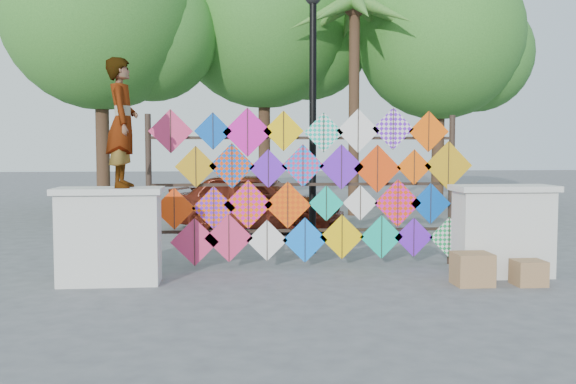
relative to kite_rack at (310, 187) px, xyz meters
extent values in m
plane|color=slate|center=(-0.08, -0.73, -1.21)|extent=(80.00, 80.00, 0.00)
cube|color=silver|center=(-2.78, -0.93, -0.61)|extent=(1.30, 0.55, 1.20)
cube|color=silver|center=(-2.78, -0.93, 0.03)|extent=(1.40, 0.65, 0.08)
cube|color=silver|center=(2.62, -0.93, -0.61)|extent=(1.30, 0.55, 1.20)
cube|color=silver|center=(2.62, -0.93, 0.03)|extent=(1.40, 0.65, 0.08)
cylinder|color=black|center=(-2.38, 0.07, -0.06)|extent=(0.09, 0.09, 2.30)
cylinder|color=black|center=(2.22, 0.07, -0.06)|extent=(0.09, 0.09, 2.30)
cube|color=black|center=(-0.08, 0.07, -0.66)|extent=(4.60, 0.04, 0.04)
cube|color=black|center=(-0.08, 0.07, 0.04)|extent=(4.60, 0.04, 0.04)
cube|color=black|center=(-0.08, 0.07, 0.74)|extent=(4.60, 0.04, 0.04)
cube|color=#D52E60|center=(-2.05, 0.01, 0.83)|extent=(0.65, 0.01, 0.65)
cube|color=black|center=(-2.05, 0.00, 0.83)|extent=(0.01, 0.01, 0.64)
cube|color=#074DBA|center=(-1.43, 0.01, 0.83)|extent=(0.56, 0.01, 0.56)
cube|color=black|center=(-1.43, 0.00, 0.83)|extent=(0.01, 0.01, 0.55)
cube|color=#DE149F|center=(-0.93, 0.01, 0.82)|extent=(0.73, 0.01, 0.73)
cube|color=black|center=(-0.93, 0.00, 0.82)|extent=(0.01, 0.01, 0.72)
cube|color=yellow|center=(-0.39, 0.01, 0.84)|extent=(0.61, 0.01, 0.61)
cube|color=black|center=(-0.39, 0.00, 0.84)|extent=(0.01, 0.01, 0.59)
cube|color=#0BBB98|center=(0.21, 0.01, 0.82)|extent=(0.60, 0.01, 0.60)
cube|color=black|center=(0.21, 0.00, 0.82)|extent=(0.01, 0.01, 0.59)
cube|color=white|center=(0.74, 0.01, 0.84)|extent=(0.66, 0.01, 0.66)
cube|color=black|center=(0.74, 0.00, 0.84)|extent=(0.01, 0.01, 0.65)
cube|color=white|center=(1.27, 0.01, 0.87)|extent=(0.64, 0.01, 0.64)
cube|color=black|center=(1.27, 0.00, 0.87)|extent=(0.01, 0.01, 0.63)
cube|color=#FF5808|center=(1.83, 0.01, 0.83)|extent=(0.63, 0.01, 0.63)
cube|color=black|center=(1.83, 0.00, 0.83)|extent=(0.01, 0.01, 0.62)
cube|color=#C48D11|center=(-1.69, -0.03, 0.31)|extent=(0.61, 0.01, 0.61)
cube|color=black|center=(-1.69, -0.04, 0.31)|extent=(0.01, 0.01, 0.60)
cube|color=#F03D0A|center=(-1.16, -0.03, 0.32)|extent=(0.68, 0.01, 0.68)
cube|color=black|center=(-1.16, -0.04, 0.32)|extent=(0.01, 0.01, 0.67)
cube|color=#671CD3|center=(-0.62, -0.03, 0.28)|extent=(0.57, 0.01, 0.57)
cube|color=black|center=(-0.62, -0.04, 0.28)|extent=(0.01, 0.01, 0.56)
cube|color=#D52E60|center=(-0.10, -0.03, 0.32)|extent=(0.64, 0.01, 0.64)
cube|color=black|center=(-0.10, -0.04, 0.32)|extent=(0.01, 0.01, 0.63)
cube|color=#671CD3|center=(0.48, -0.03, 0.30)|extent=(0.68, 0.01, 0.68)
cube|color=black|center=(0.48, -0.04, 0.30)|extent=(0.01, 0.01, 0.67)
cube|color=#F03D0A|center=(1.03, -0.03, 0.27)|extent=(0.73, 0.01, 0.73)
cube|color=black|center=(1.03, -0.04, 0.27)|extent=(0.01, 0.01, 0.72)
cube|color=#FF5808|center=(1.60, -0.03, 0.30)|extent=(0.54, 0.01, 0.54)
cube|color=black|center=(1.60, -0.04, 0.30)|extent=(0.01, 0.01, 0.53)
cube|color=#C48D11|center=(2.13, -0.03, 0.32)|extent=(0.75, 0.01, 0.75)
cube|color=black|center=(2.13, -0.04, 0.32)|extent=(0.01, 0.01, 0.73)
cube|color=#F03D0A|center=(-2.00, -0.07, -0.30)|extent=(0.62, 0.01, 0.62)
cube|color=black|center=(-2.00, -0.08, -0.30)|extent=(0.01, 0.01, 0.61)
cube|color=#FF5808|center=(-1.43, -0.07, -0.30)|extent=(0.64, 0.01, 0.64)
cube|color=black|center=(-1.43, -0.08, -0.30)|extent=(0.01, 0.01, 0.63)
cube|color=#DE149F|center=(-0.92, -0.07, -0.25)|extent=(0.73, 0.01, 0.73)
cube|color=black|center=(-0.92, -0.08, -0.25)|extent=(0.01, 0.01, 0.71)
cube|color=#F03D0A|center=(-0.34, -0.07, -0.26)|extent=(0.70, 0.01, 0.70)
cube|color=black|center=(-0.34, -0.08, -0.26)|extent=(0.01, 0.01, 0.69)
cube|color=#0BBB98|center=(0.25, -0.07, -0.24)|extent=(0.53, 0.01, 0.53)
cube|color=black|center=(0.25, -0.08, -0.24)|extent=(0.01, 0.01, 0.52)
cube|color=white|center=(0.76, -0.07, -0.24)|extent=(0.53, 0.01, 0.53)
cube|color=black|center=(0.76, -0.08, -0.24)|extent=(0.01, 0.01, 0.52)
cube|color=#DE149F|center=(1.34, -0.07, -0.25)|extent=(0.73, 0.01, 0.73)
cube|color=black|center=(1.34, -0.08, -0.25)|extent=(0.01, 0.01, 0.72)
cube|color=#074DBA|center=(1.85, -0.07, -0.26)|extent=(0.62, 0.01, 0.62)
cube|color=black|center=(1.85, -0.08, -0.26)|extent=(0.01, 0.01, 0.61)
cube|color=#D52E60|center=(-1.71, -0.11, -0.79)|extent=(0.71, 0.01, 0.71)
cube|color=black|center=(-1.71, -0.12, -0.79)|extent=(0.01, 0.01, 0.70)
cube|color=#D52E60|center=(-1.21, -0.11, -0.74)|extent=(0.72, 0.01, 0.72)
cube|color=black|center=(-1.21, -0.12, -0.74)|extent=(0.01, 0.01, 0.70)
cube|color=white|center=(-0.65, -0.11, -0.79)|extent=(0.61, 0.01, 0.61)
cube|color=black|center=(-0.65, -0.12, -0.79)|extent=(0.01, 0.01, 0.60)
cube|color=#0B75FF|center=(-0.08, -0.11, -0.79)|extent=(0.68, 0.01, 0.68)
cube|color=black|center=(-0.08, -0.12, -0.79)|extent=(0.01, 0.01, 0.67)
cube|color=yellow|center=(0.48, -0.11, -0.75)|extent=(0.67, 0.01, 0.67)
cube|color=black|center=(0.48, -0.12, -0.75)|extent=(0.01, 0.01, 0.66)
cube|color=#0BBB98|center=(1.08, -0.11, -0.76)|extent=(0.66, 0.01, 0.66)
cube|color=black|center=(1.08, -0.12, -0.76)|extent=(0.01, 0.01, 0.65)
cube|color=#671CD3|center=(1.58, -0.11, -0.77)|extent=(0.60, 0.01, 0.60)
cube|color=black|center=(1.58, -0.12, -0.77)|extent=(0.01, 0.01, 0.59)
cube|color=#129946|center=(2.13, -0.11, -0.77)|extent=(0.62, 0.01, 0.62)
cube|color=black|center=(2.13, -0.12, -0.77)|extent=(0.01, 0.01, 0.60)
cylinder|color=#4F2F21|center=(-4.58, 8.27, 0.71)|extent=(0.36, 0.36, 3.85)
sphere|color=#2E6921|center=(-4.58, 8.27, 4.20)|extent=(5.20, 5.20, 5.20)
sphere|color=#2E6921|center=(-3.28, 8.57, 3.68)|extent=(3.64, 3.64, 3.64)
cylinder|color=#4F2F21|center=(-0.08, 10.27, 0.85)|extent=(0.36, 0.36, 4.12)
sphere|color=#2E6921|center=(-0.08, 10.27, 4.59)|extent=(5.60, 5.60, 5.60)
sphere|color=#2E6921|center=(1.32, 10.57, 4.03)|extent=(3.92, 3.92, 3.92)
cylinder|color=#4F2F21|center=(4.92, 8.77, 0.57)|extent=(0.36, 0.36, 3.58)
sphere|color=#2E6921|center=(4.92, 8.77, 3.80)|extent=(4.80, 4.80, 4.80)
sphere|color=#2E6921|center=(6.12, 9.07, 3.32)|extent=(3.36, 3.36, 3.36)
sphere|color=#2E6921|center=(3.96, 8.57, 4.28)|extent=(3.12, 3.12, 3.12)
cylinder|color=#4F2F21|center=(2.12, 7.27, 1.54)|extent=(0.28, 0.28, 5.50)
sphere|color=#4F2F21|center=(2.12, 7.27, 4.29)|extent=(0.60, 0.60, 0.60)
cone|color=#2A7025|center=(3.02, 7.27, 4.04)|extent=(1.82, 0.44, 1.16)
cone|color=#2A7025|center=(2.75, 7.91, 4.04)|extent=(1.60, 1.60, 1.16)
cone|color=#2A7025|center=(2.12, 8.17, 4.04)|extent=(0.44, 1.82, 1.16)
cone|color=#2A7025|center=(1.48, 7.91, 4.04)|extent=(1.60, 1.60, 1.16)
cone|color=#2A7025|center=(1.22, 7.27, 4.04)|extent=(1.82, 0.44, 1.16)
cone|color=#2A7025|center=(1.48, 6.64, 4.04)|extent=(1.60, 1.60, 1.16)
cone|color=#2A7025|center=(2.12, 6.37, 4.04)|extent=(0.44, 1.82, 1.16)
cone|color=#2A7025|center=(2.75, 6.64, 4.04)|extent=(1.60, 1.60, 1.16)
imported|color=#99999E|center=(-2.59, -0.93, 0.91)|extent=(0.43, 0.63, 1.70)
imported|color=#5F1D10|center=(-0.61, 4.26, -0.57)|extent=(4.08, 2.85, 1.29)
cylinder|color=black|center=(0.22, 1.27, 0.89)|extent=(0.12, 0.12, 4.20)
cube|color=#A47F4F|center=(1.97, -1.46, -1.00)|extent=(0.48, 0.43, 0.43)
cube|color=#A47F4F|center=(2.71, -1.53, -1.05)|extent=(0.39, 0.36, 0.33)
camera|label=1|loc=(-1.23, -9.52, 0.60)|focal=40.00mm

